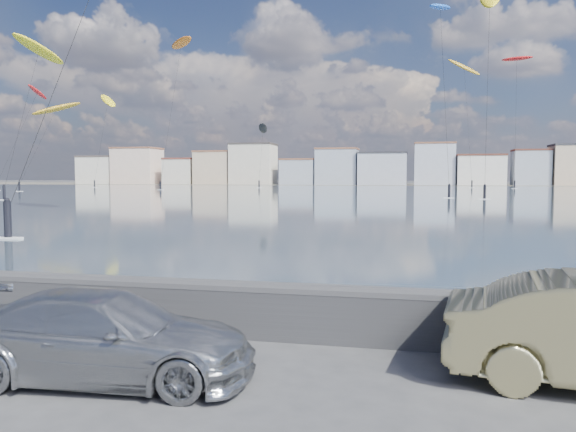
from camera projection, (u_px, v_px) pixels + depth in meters
The scene contains 15 objects.
ground at pixel (159, 389), 7.95m from camera, with size 700.00×700.00×0.00m, color #333335.
bay_water at pixel (390, 193), 97.10m from camera, with size 500.00×177.00×0.00m, color #2D4553.
far_shore_strip at pixel (401, 184), 202.82m from camera, with size 500.00×60.00×0.00m, color #4C473D.
seawall at pixel (221, 306), 10.54m from camera, with size 400.00×0.36×1.08m.
far_buildings at pixel (405, 167), 188.47m from camera, with size 240.79×13.26×14.60m.
car_silver at pixel (105, 336), 8.31m from camera, with size 1.83×4.49×1.30m, color #A6A8AC.
kitesurfer_4 at pixel (517, 60), 140.36m from camera, with size 8.22×13.23×33.56m.
kitesurfer_7 at pixel (263, 129), 155.08m from camera, with size 5.03×18.44×17.98m.
kitesurfer_8 at pixel (39, 51), 78.03m from camera, with size 3.37×14.83×22.31m.
kitesurfer_11 at pixel (56, 109), 118.97m from camera, with size 8.74×16.30×19.67m.
kitesurfer_13 at pixel (108, 102), 155.32m from camera, with size 8.58×14.96×26.55m.
kitesurfer_14 at pixel (440, 10), 89.36m from camera, with size 5.05×20.11×31.30m.
kitesurfer_15 at pixel (464, 68), 152.87m from camera, with size 9.19×15.38×35.70m.
kitesurfer_16 at pixel (181, 45), 125.86m from camera, with size 8.71×10.83×34.04m.
kitesurfer_17 at pixel (37, 93), 128.37m from camera, with size 4.27×17.81×24.13m.
Camera 1 is at (3.45, -7.18, 3.02)m, focal length 35.00 mm.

